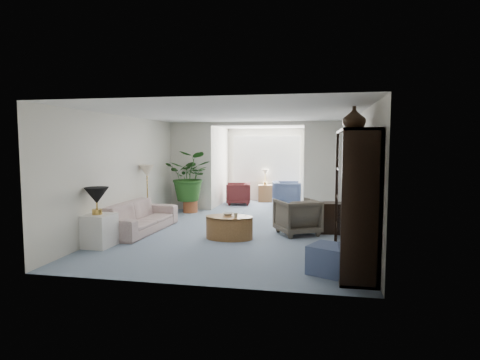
% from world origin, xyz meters
% --- Properties ---
extents(floor, '(6.00, 6.00, 0.00)m').
position_xyz_m(floor, '(0.00, 0.00, 0.00)').
color(floor, '#8C9FB8').
rests_on(floor, ground).
extents(sunroom_floor, '(2.60, 2.60, 0.00)m').
position_xyz_m(sunroom_floor, '(0.00, 4.10, 0.00)').
color(sunroom_floor, '#8C9FB8').
rests_on(sunroom_floor, ground).
extents(back_pier_left, '(1.20, 0.12, 2.50)m').
position_xyz_m(back_pier_left, '(-1.90, 3.00, 1.25)').
color(back_pier_left, silver).
rests_on(back_pier_left, ground).
extents(back_pier_right, '(1.20, 0.12, 2.50)m').
position_xyz_m(back_pier_right, '(1.90, 3.00, 1.25)').
color(back_pier_right, silver).
rests_on(back_pier_right, ground).
extents(back_header, '(2.60, 0.12, 0.10)m').
position_xyz_m(back_header, '(0.00, 3.00, 2.45)').
color(back_header, silver).
rests_on(back_header, back_pier_left).
extents(window_pane, '(2.20, 0.02, 1.50)m').
position_xyz_m(window_pane, '(0.00, 5.18, 1.40)').
color(window_pane, white).
extents(window_blinds, '(2.20, 0.02, 1.50)m').
position_xyz_m(window_blinds, '(0.00, 5.15, 1.40)').
color(window_blinds, white).
extents(framed_picture, '(0.04, 0.50, 0.40)m').
position_xyz_m(framed_picture, '(2.46, -0.10, 1.70)').
color(framed_picture, beige).
extents(sofa, '(0.98, 2.22, 0.64)m').
position_xyz_m(sofa, '(-2.09, -0.02, 0.32)').
color(sofa, beige).
rests_on(sofa, ground).
extents(end_table, '(0.58, 0.58, 0.60)m').
position_xyz_m(end_table, '(-2.29, -1.37, 0.30)').
color(end_table, white).
rests_on(end_table, ground).
extents(table_lamp, '(0.44, 0.44, 0.30)m').
position_xyz_m(table_lamp, '(-2.29, -1.37, 0.95)').
color(table_lamp, black).
rests_on(table_lamp, end_table).
extents(floor_lamp, '(0.36, 0.36, 0.28)m').
position_xyz_m(floor_lamp, '(-2.34, 0.96, 1.25)').
color(floor_lamp, '#F1E2C0').
rests_on(floor_lamp, ground).
extents(coffee_table, '(1.00, 1.00, 0.45)m').
position_xyz_m(coffee_table, '(-0.05, -0.29, 0.23)').
color(coffee_table, '#956436').
rests_on(coffee_table, ground).
extents(coffee_bowl, '(0.23, 0.23, 0.05)m').
position_xyz_m(coffee_bowl, '(-0.10, -0.19, 0.48)').
color(coffee_bowl, silver).
rests_on(coffee_bowl, coffee_table).
extents(coffee_cup, '(0.10, 0.10, 0.09)m').
position_xyz_m(coffee_cup, '(0.10, -0.39, 0.49)').
color(coffee_cup, beige).
rests_on(coffee_cup, coffee_table).
extents(wingback_chair, '(1.09, 1.10, 0.74)m').
position_xyz_m(wingback_chair, '(1.27, 0.37, 0.37)').
color(wingback_chair, '#645A4F').
rests_on(wingback_chair, ground).
extents(side_table_dark, '(0.60, 0.51, 0.65)m').
position_xyz_m(side_table_dark, '(1.97, 0.67, 0.32)').
color(side_table_dark, black).
rests_on(side_table_dark, ground).
extents(entertainment_cabinet, '(0.50, 1.89, 2.10)m').
position_xyz_m(entertainment_cabinet, '(2.23, -1.78, 1.05)').
color(entertainment_cabinet, black).
rests_on(entertainment_cabinet, ground).
extents(cabinet_urn, '(0.37, 0.37, 0.39)m').
position_xyz_m(cabinet_urn, '(2.23, -1.28, 2.30)').
color(cabinet_urn, black).
rests_on(cabinet_urn, entertainment_cabinet).
extents(ottoman, '(0.70, 0.70, 0.42)m').
position_xyz_m(ottoman, '(1.86, -2.14, 0.21)').
color(ottoman, slate).
rests_on(ottoman, ground).
extents(plant_pot, '(0.40, 0.40, 0.32)m').
position_xyz_m(plant_pot, '(-1.78, 2.54, 0.16)').
color(plant_pot, '#A4552F').
rests_on(plant_pot, ground).
extents(house_plant, '(1.24, 1.08, 1.38)m').
position_xyz_m(house_plant, '(-1.78, 2.54, 1.01)').
color(house_plant, '#24531C').
rests_on(house_plant, plant_pot).
extents(sunroom_chair_blue, '(0.95, 0.93, 0.76)m').
position_xyz_m(sunroom_chair_blue, '(0.74, 4.22, 0.38)').
color(sunroom_chair_blue, slate).
rests_on(sunroom_chair_blue, ground).
extents(sunroom_chair_maroon, '(0.85, 0.83, 0.68)m').
position_xyz_m(sunroom_chair_maroon, '(-0.76, 4.22, 0.34)').
color(sunroom_chair_maroon, maroon).
rests_on(sunroom_chair_maroon, ground).
extents(sunroom_table, '(0.50, 0.42, 0.55)m').
position_xyz_m(sunroom_table, '(-0.01, 4.97, 0.28)').
color(sunroom_table, '#956436').
rests_on(sunroom_table, ground).
extents(shelf_clutter, '(0.30, 1.11, 1.06)m').
position_xyz_m(shelf_clutter, '(2.18, -1.90, 1.09)').
color(shelf_clutter, '#2B2721').
rests_on(shelf_clutter, entertainment_cabinet).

